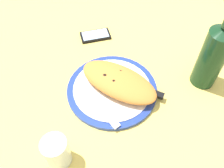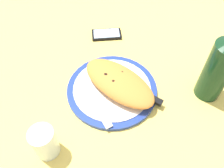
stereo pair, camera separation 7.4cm
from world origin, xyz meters
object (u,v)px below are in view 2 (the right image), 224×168
water_glass (45,143)px  wine_bottle (219,68)px  smartphone (107,34)px  fork (99,110)px  calzone (119,82)px  knife (139,92)px  plate (112,89)px

water_glass → wine_bottle: wine_bottle is taller
smartphone → wine_bottle: wine_bottle is taller
wine_bottle → fork: bearing=-119.1°
water_glass → fork: bearing=89.2°
calzone → knife: bearing=26.6°
plate → calzone: bearing=59.4°
plate → wine_bottle: wine_bottle is taller
plate → calzone: 3.89cm
plate → calzone: size_ratio=1.06×
knife → wine_bottle: 24.32cm
calzone → wine_bottle: 29.53cm
knife → wine_bottle: wine_bottle is taller
fork → calzone: bearing=104.0°
calzone → wine_bottle: bearing=46.2°
knife → plate: bearing=-145.5°
knife → smartphone: size_ratio=1.82×
plate → smartphone: plate is taller
smartphone → water_glass: water_glass is taller
calzone → smartphone: 27.39cm
calzone → smartphone: size_ratio=2.13×
fork → smartphone: (-25.44, 24.88, -1.21)cm
plate → fork: bearing=-66.2°
knife → calzone: bearing=-153.4°
plate → water_glass: size_ratio=2.94×
calzone → smartphone: bearing=147.4°
fork → knife: 13.67cm
smartphone → wine_bottle: bearing=7.9°
fork → wine_bottle: size_ratio=0.58×
plate → knife: 8.72cm
wine_bottle → water_glass: bearing=-109.6°
smartphone → wine_bottle: 44.44cm
water_glass → wine_bottle: size_ratio=0.34×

